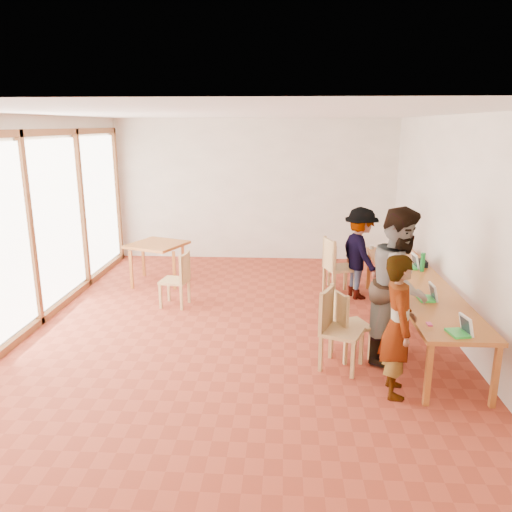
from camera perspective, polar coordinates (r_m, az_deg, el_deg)
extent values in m
plane|color=#9F3C26|center=(7.31, -2.03, -8.28)|extent=(8.00, 8.00, 0.00)
cube|color=white|center=(10.80, -0.11, 7.53)|extent=(6.00, 0.10, 3.00)
cube|color=white|center=(3.09, -9.37, -11.57)|extent=(6.00, 0.10, 3.00)
cube|color=white|center=(7.22, 22.31, 2.80)|extent=(0.10, 8.00, 3.00)
cube|color=white|center=(7.73, -24.60, 3.29)|extent=(0.10, 8.00, 3.00)
cube|color=white|center=(6.73, -2.27, 16.12)|extent=(6.00, 8.00, 0.04)
cube|color=#A45A24|center=(7.29, 17.93, -3.00)|extent=(0.80, 4.00, 0.05)
cube|color=#A45A24|center=(5.60, 19.08, -12.71)|extent=(0.06, 0.06, 0.70)
cube|color=#A45A24|center=(9.14, 12.74, -1.54)|extent=(0.06, 0.06, 0.70)
cube|color=#A45A24|center=(5.82, 25.68, -12.32)|extent=(0.06, 0.06, 0.70)
cube|color=#A45A24|center=(9.28, 16.89, -1.58)|extent=(0.06, 0.06, 0.70)
cube|color=#A45A24|center=(9.36, -11.24, 1.29)|extent=(0.90, 0.90, 0.05)
cube|color=#A45A24|center=(9.19, -14.07, -1.53)|extent=(0.05, 0.05, 0.70)
cube|color=#A45A24|center=(9.91, -12.76, -0.27)|extent=(0.05, 0.05, 0.70)
cube|color=#A45A24|center=(8.99, -9.32, -1.64)|extent=(0.05, 0.05, 0.70)
cube|color=#A45A24|center=(9.73, -8.34, -0.35)|extent=(0.05, 0.05, 0.70)
cube|color=tan|center=(6.10, 9.82, -8.55)|extent=(0.59, 0.59, 0.04)
cube|color=tan|center=(6.06, 8.05, -5.99)|extent=(0.21, 0.44, 0.48)
cube|color=tan|center=(6.43, 10.86, -7.78)|extent=(0.54, 0.54, 0.04)
cube|color=tan|center=(6.26, 9.49, -6.06)|extent=(0.20, 0.39, 0.43)
cube|color=tan|center=(8.69, 9.58, -1.36)|extent=(0.59, 0.59, 0.04)
cube|color=tan|center=(8.53, 8.36, 0.25)|extent=(0.19, 0.46, 0.49)
cube|color=tan|center=(9.06, 9.68, -1.26)|extent=(0.46, 0.46, 0.04)
cube|color=tan|center=(8.95, 8.69, 0.04)|extent=(0.12, 0.38, 0.40)
cube|color=tan|center=(8.16, -9.32, -2.81)|extent=(0.47, 0.47, 0.04)
cube|color=tan|center=(8.03, -8.14, -1.29)|extent=(0.10, 0.41, 0.43)
imported|color=gray|center=(5.57, 15.95, -7.70)|extent=(0.40, 0.59, 1.57)
imported|color=gray|center=(6.35, 16.05, -3.20)|extent=(1.05, 1.15, 1.93)
imported|color=gray|center=(8.53, 11.80, 0.31)|extent=(0.86, 1.13, 1.55)
cube|color=green|center=(5.64, 22.04, -8.18)|extent=(0.21, 0.27, 0.03)
cube|color=white|center=(5.65, 22.90, -7.25)|extent=(0.11, 0.23, 0.20)
cube|color=green|center=(6.58, 18.80, -4.63)|extent=(0.19, 0.26, 0.03)
cube|color=white|center=(6.58, 19.61, -3.87)|extent=(0.08, 0.23, 0.21)
cube|color=green|center=(7.93, 17.05, -1.22)|extent=(0.21, 0.28, 0.03)
cube|color=white|center=(7.93, 17.76, -0.53)|extent=(0.09, 0.25, 0.22)
imported|color=yellow|center=(7.66, 15.09, -1.38)|extent=(0.16, 0.16, 0.09)
cylinder|color=#156C28|center=(7.78, 18.51, -0.67)|extent=(0.07, 0.07, 0.28)
cylinder|color=silver|center=(7.79, 14.87, -1.10)|extent=(0.07, 0.07, 0.09)
cylinder|color=white|center=(8.98, 13.11, 0.99)|extent=(0.08, 0.08, 0.06)
cube|color=#CA316F|center=(5.79, 19.20, -7.37)|extent=(0.05, 0.10, 0.01)
cube|color=black|center=(8.10, 18.31, -0.77)|extent=(0.16, 0.26, 0.09)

